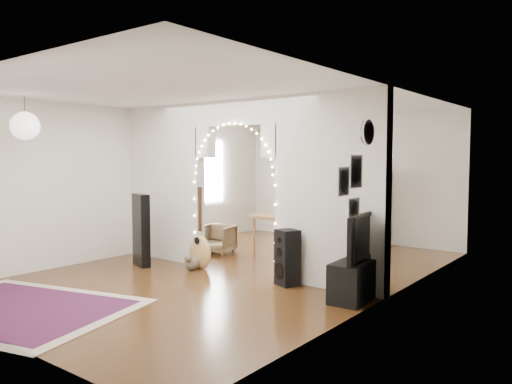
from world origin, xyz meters
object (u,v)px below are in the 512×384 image
Objects in this scene: dining_table at (287,220)px; acoustic_guitar at (200,239)px; bookcase at (352,207)px; floor_speaker at (287,258)px; media_console at (357,279)px; dining_chair_right at (328,244)px; dining_chair_left at (217,239)px.

acoustic_guitar is at bearing -104.88° from dining_table.
acoustic_guitar is 3.85m from bookcase.
floor_speaker reaches higher than dining_table.
media_console reaches higher than dining_chair_right.
floor_speaker is at bearing 7.25° from acoustic_guitar.
acoustic_guitar is 2.21× the size of dining_chair_right.
acoustic_guitar is at bearing -155.82° from floor_speaker.
dining_table reaches higher than dining_chair_left.
dining_chair_right is at bearing 123.48° from media_console.
floor_speaker is 1.09m from media_console.
media_console is 2.75m from dining_table.
acoustic_guitar reaches higher than floor_speaker.
media_console is 1.69× the size of dining_chair_left.
bookcase reaches higher than dining_table.
dining_table is at bearing -134.96° from dining_chair_right.
dining_table is 1.42m from dining_chair_left.
dining_table reaches higher than media_console.
media_console is at bearing -54.87° from bookcase.
bookcase is 3.03m from dining_chair_left.
dining_table is at bearing 139.35° from media_console.
dining_chair_right is at bearing 51.03° from dining_table.
dining_table reaches higher than dining_chair_right.
floor_speaker is at bearing 176.38° from media_console.
bookcase reaches higher than floor_speaker.
floor_speaker is 0.79× the size of media_console.
floor_speaker is 3.88m from bookcase.
dining_table is at bearing 148.17° from floor_speaker.
floor_speaker is at bearing -69.20° from bookcase.
bookcase is 2.61× the size of dining_chair_left.
bookcase is 1.70m from dining_chair_right.
bookcase is 1.21× the size of dining_table.
media_console is at bearing 24.42° from floor_speaker.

